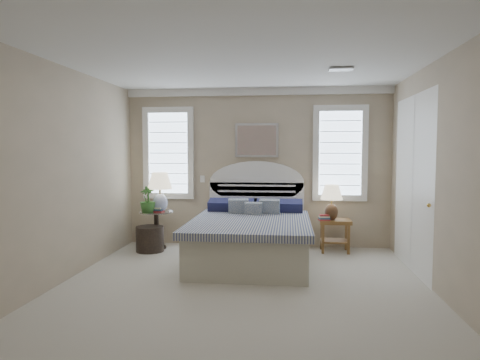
% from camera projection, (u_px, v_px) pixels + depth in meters
% --- Properties ---
extents(floor, '(4.50, 5.00, 0.01)m').
position_uv_depth(floor, '(240.00, 292.00, 4.97)').
color(floor, beige).
rests_on(floor, ground).
extents(ceiling, '(4.50, 5.00, 0.01)m').
position_uv_depth(ceiling, '(240.00, 56.00, 4.78)').
color(ceiling, silver).
rests_on(ceiling, wall_back).
extents(wall_back, '(4.50, 0.02, 2.70)m').
position_uv_depth(wall_back, '(257.00, 168.00, 7.36)').
color(wall_back, '#BFAA8F').
rests_on(wall_back, floor).
extents(wall_left, '(0.02, 5.00, 2.70)m').
position_uv_depth(wall_left, '(55.00, 175.00, 5.13)').
color(wall_left, '#BFAA8F').
rests_on(wall_left, floor).
extents(wall_right, '(0.02, 5.00, 2.70)m').
position_uv_depth(wall_right, '(447.00, 178.00, 4.62)').
color(wall_right, '#BFAA8F').
rests_on(wall_right, floor).
extents(crown_molding, '(4.50, 0.08, 0.12)m').
position_uv_depth(crown_molding, '(257.00, 92.00, 7.23)').
color(crown_molding, white).
rests_on(crown_molding, wall_back).
extents(hvac_vent, '(0.30, 0.20, 0.02)m').
position_uv_depth(hvac_vent, '(341.00, 69.00, 5.44)').
color(hvac_vent, '#B2B2B2').
rests_on(hvac_vent, ceiling).
extents(switch_plate, '(0.08, 0.01, 0.12)m').
position_uv_depth(switch_plate, '(202.00, 179.00, 7.46)').
color(switch_plate, white).
rests_on(switch_plate, wall_back).
extents(window_left, '(0.90, 0.06, 1.60)m').
position_uv_depth(window_left, '(169.00, 153.00, 7.49)').
color(window_left, '#C9E2FF').
rests_on(window_left, wall_back).
extents(window_right, '(0.90, 0.06, 1.60)m').
position_uv_depth(window_right, '(340.00, 153.00, 7.16)').
color(window_right, '#C9E2FF').
rests_on(window_right, wall_back).
extents(painting, '(0.74, 0.04, 0.58)m').
position_uv_depth(painting, '(257.00, 140.00, 7.28)').
color(painting, silver).
rests_on(painting, wall_back).
extents(closet_door, '(0.02, 1.80, 2.40)m').
position_uv_depth(closet_door, '(413.00, 183.00, 5.83)').
color(closet_door, white).
rests_on(closet_door, floor).
extents(bed, '(1.72, 2.28, 1.47)m').
position_uv_depth(bed, '(251.00, 235.00, 6.39)').
color(bed, beige).
rests_on(bed, floor).
extents(side_table_left, '(0.56, 0.56, 0.63)m').
position_uv_depth(side_table_left, '(157.00, 226.00, 7.16)').
color(side_table_left, black).
rests_on(side_table_left, floor).
extents(nightstand_right, '(0.50, 0.40, 0.53)m').
position_uv_depth(nightstand_right, '(335.00, 228.00, 6.93)').
color(nightstand_right, brown).
rests_on(nightstand_right, floor).
extents(floor_pot, '(0.55, 0.55, 0.41)m').
position_uv_depth(floor_pot, '(150.00, 239.00, 6.98)').
color(floor_pot, black).
rests_on(floor_pot, floor).
extents(lamp_left, '(0.53, 0.53, 0.66)m').
position_uv_depth(lamp_left, '(160.00, 188.00, 7.07)').
color(lamp_left, white).
rests_on(lamp_left, side_table_left).
extents(lamp_right, '(0.40, 0.40, 0.57)m').
position_uv_depth(lamp_right, '(332.00, 198.00, 6.86)').
color(lamp_right, black).
rests_on(lamp_right, nightstand_right).
extents(potted_plant, '(0.31, 0.31, 0.44)m').
position_uv_depth(potted_plant, '(148.00, 199.00, 6.95)').
color(potted_plant, '#417E32').
rests_on(potted_plant, side_table_left).
extents(books_left, '(0.22, 0.17, 0.08)m').
position_uv_depth(books_left, '(157.00, 210.00, 7.05)').
color(books_left, maroon).
rests_on(books_left, side_table_left).
extents(books_right, '(0.20, 0.16, 0.10)m').
position_uv_depth(books_right, '(324.00, 218.00, 6.82)').
color(books_right, maroon).
rests_on(books_right, nightstand_right).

